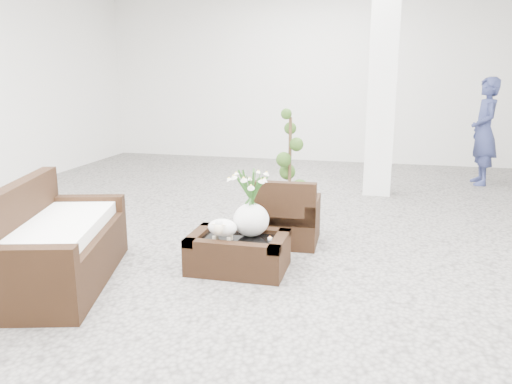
% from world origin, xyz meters
% --- Properties ---
extents(ground, '(11.00, 11.00, 0.00)m').
position_xyz_m(ground, '(0.00, 0.00, 0.00)').
color(ground, gray).
rests_on(ground, ground).
extents(column, '(0.40, 0.40, 3.50)m').
position_xyz_m(column, '(1.20, 2.80, 1.75)').
color(column, white).
rests_on(column, ground).
extents(coffee_table, '(0.90, 0.60, 0.31)m').
position_xyz_m(coffee_table, '(-0.03, -0.70, 0.16)').
color(coffee_table, '#311C0E').
rests_on(coffee_table, ground).
extents(sheep_figurine, '(0.28, 0.23, 0.21)m').
position_xyz_m(sheep_figurine, '(-0.15, -0.80, 0.42)').
color(sheep_figurine, white).
rests_on(sheep_figurine, coffee_table).
extents(planter_narcissus, '(0.44, 0.44, 0.80)m').
position_xyz_m(planter_narcissus, '(0.07, -0.60, 0.71)').
color(planter_narcissus, white).
rests_on(planter_narcissus, coffee_table).
extents(tealight, '(0.04, 0.04, 0.03)m').
position_xyz_m(tealight, '(0.27, -0.68, 0.33)').
color(tealight, white).
rests_on(tealight, coffee_table).
extents(armchair, '(0.71, 0.68, 0.73)m').
position_xyz_m(armchair, '(0.27, 0.21, 0.37)').
color(armchair, '#311C0E').
rests_on(armchair, ground).
extents(loveseat, '(1.22, 1.83, 0.89)m').
position_xyz_m(loveseat, '(-1.47, -1.35, 0.45)').
color(loveseat, '#311C0E').
rests_on(loveseat, ground).
extents(topiary, '(0.35, 0.35, 1.32)m').
position_xyz_m(topiary, '(0.04, 1.71, 0.66)').
color(topiary, '#284516').
rests_on(topiary, ground).
extents(shopper, '(0.47, 0.67, 1.74)m').
position_xyz_m(shopper, '(2.85, 3.88, 0.87)').
color(shopper, navy).
rests_on(shopper, ground).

